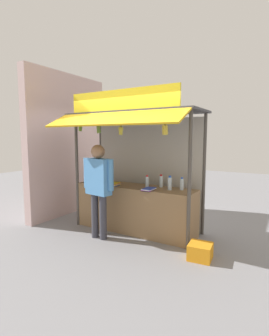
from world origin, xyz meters
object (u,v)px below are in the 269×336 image
(water_bottle_front_left, at_px, (182,184))
(water_bottle_far_right, at_px, (161,181))
(magazine_stack_front_right, at_px, (112,184))
(water_bottle_left, at_px, (96,175))
(banana_bunch_rightmost, at_px, (165,130))
(water_bottle_far_left, at_px, (99,174))
(vendor_person, at_px, (98,183))
(banana_bunch_inner_left, at_px, (121,131))
(water_bottle_back_right, at_px, (147,182))
(banana_bunch_leftmost, at_px, (99,129))
(banana_bunch_inner_right, at_px, (80,128))
(water_bottle_center, at_px, (170,183))
(magazine_stack_back_left, at_px, (149,189))
(plastic_crate, at_px, (200,251))

(water_bottle_front_left, xyz_separation_m, water_bottle_far_right, (-0.44, 0.06, 0.00))
(water_bottle_far_right, relative_size, magazine_stack_front_right, 0.91)
(water_bottle_left, bearing_deg, banana_bunch_rightmost, -14.82)
(water_bottle_far_right, xyz_separation_m, water_bottle_far_left, (-1.50, 0.02, 0.03))
(water_bottle_far_left, xyz_separation_m, vendor_person, (0.67, -0.86, -0.01))
(banana_bunch_inner_left, bearing_deg, water_bottle_back_right, 53.93)
(water_bottle_back_right, bearing_deg, water_bottle_far_left, 172.03)
(water_bottle_front_left, relative_size, water_bottle_far_left, 0.78)
(banana_bunch_leftmost, height_order, vendor_person, banana_bunch_leftmost)
(banana_bunch_inner_right, xyz_separation_m, vendor_person, (0.64, -0.26, -0.98))
(water_bottle_far_right, relative_size, water_bottle_center, 0.94)
(water_bottle_front_left, distance_m, magazine_stack_back_left, 0.60)
(water_bottle_far_left, height_order, banana_bunch_rightmost, banana_bunch_rightmost)
(magazine_stack_back_left, relative_size, banana_bunch_inner_right, 1.27)
(magazine_stack_back_left, relative_size, banana_bunch_rightmost, 0.93)
(plastic_crate, bearing_deg, banana_bunch_leftmost, 176.26)
(banana_bunch_leftmost, distance_m, plastic_crate, 2.73)
(plastic_crate, bearing_deg, magazine_stack_front_right, 169.56)
(water_bottle_center, xyz_separation_m, banana_bunch_inner_right, (-1.71, -0.41, 0.99))
(water_bottle_back_right, distance_m, banana_bunch_inner_left, 1.07)
(water_bottle_far_right, distance_m, banana_bunch_inner_left, 1.22)
(magazine_stack_front_right, distance_m, magazine_stack_back_left, 0.81)
(plastic_crate, bearing_deg, water_bottle_far_left, 163.69)
(water_bottle_left, height_order, vendor_person, vendor_person)
(magazine_stack_back_left, bearing_deg, vendor_person, -150.78)
(water_bottle_front_left, relative_size, banana_bunch_leftmost, 0.88)
(magazine_stack_back_left, relative_size, plastic_crate, 0.83)
(water_bottle_center, xyz_separation_m, banana_bunch_leftmost, (-1.26, -0.41, 0.96))
(water_bottle_center, distance_m, magazine_stack_front_right, 1.13)
(vendor_person, bearing_deg, banana_bunch_inner_right, 166.13)
(plastic_crate, bearing_deg, water_bottle_back_right, 155.53)
(water_bottle_front_left, bearing_deg, water_bottle_back_right, -171.80)
(banana_bunch_inner_left, xyz_separation_m, vendor_person, (-0.31, -0.26, -0.92))
(water_bottle_back_right, xyz_separation_m, plastic_crate, (1.21, -0.55, -0.87))
(water_bottle_back_right, bearing_deg, vendor_person, -132.12)
(plastic_crate, bearing_deg, water_bottle_front_left, 130.85)
(water_bottle_center, relative_size, water_bottle_back_right, 1.11)
(water_bottle_left, distance_m, vendor_person, 0.98)
(water_bottle_front_left, xyz_separation_m, water_bottle_back_right, (-0.65, -0.09, 0.00))
(magazine_stack_front_right, xyz_separation_m, magazine_stack_back_left, (0.81, -0.04, -0.01))
(water_bottle_left, xyz_separation_m, banana_bunch_leftmost, (0.46, -0.47, 0.94))
(banana_bunch_leftmost, bearing_deg, vendor_person, -54.45)
(vendor_person, bearing_deg, water_bottle_far_left, 136.22)
(water_bottle_far_right, height_order, banana_bunch_inner_right, banana_bunch_inner_right)
(water_bottle_back_right, xyz_separation_m, magazine_stack_back_left, (0.16, -0.24, -0.09))
(banana_bunch_inner_right, height_order, vendor_person, banana_bunch_inner_right)
(water_bottle_back_right, distance_m, banana_bunch_leftmost, 1.32)
(water_bottle_center, xyz_separation_m, banana_bunch_inner_left, (-0.77, -0.41, 0.93))
(banana_bunch_leftmost, height_order, banana_bunch_rightmost, same)
(water_bottle_far_right, relative_size, water_bottle_back_right, 1.04)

